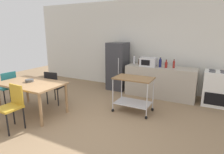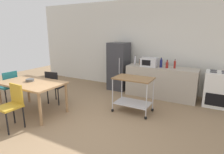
{
  "view_description": "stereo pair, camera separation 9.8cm",
  "coord_description": "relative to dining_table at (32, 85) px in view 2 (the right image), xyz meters",
  "views": [
    {
      "loc": [
        2.13,
        -2.81,
        1.92
      ],
      "look_at": [
        0.02,
        1.2,
        0.8
      ],
      "focal_mm": 30.13,
      "sensor_mm": 36.0,
      "label": 1
    },
    {
      "loc": [
        2.21,
        -2.76,
        1.92
      ],
      "look_at": [
        0.02,
        1.2,
        0.8
      ],
      "focal_mm": 30.13,
      "sensor_mm": 36.0,
      "label": 2
    }
  ],
  "objects": [
    {
      "name": "fruit_bowl",
      "position": [
        -0.1,
        0.03,
        0.11
      ],
      "size": [
        0.19,
        0.19,
        0.06
      ],
      "primitive_type": "cylinder",
      "color": "#4C4C4C",
      "rests_on": "dining_table"
    },
    {
      "name": "chair_mustard",
      "position": [
        0.28,
        -0.71,
        -0.15
      ],
      "size": [
        0.42,
        0.42,
        0.89
      ],
      "rotation": [
        0.0,
        0.0,
        -0.04
      ],
      "color": "gold",
      "rests_on": "ground_plane"
    },
    {
      "name": "kitchen_counter",
      "position": [
        2.38,
        2.57,
        -0.22
      ],
      "size": [
        2.0,
        0.64,
        0.9
      ],
      "primitive_type": "cube",
      "color": "#A89E8E",
      "rests_on": "ground_plane"
    },
    {
      "name": "dining_table",
      "position": [
        0.0,
        0.0,
        0.0
      ],
      "size": [
        1.5,
        0.9,
        0.75
      ],
      "color": "#A37A51",
      "rests_on": "ground_plane"
    },
    {
      "name": "refrigerator",
      "position": [
        0.93,
        2.67,
        0.1
      ],
      "size": [
        0.6,
        0.63,
        1.55
      ],
      "color": "#333338",
      "rests_on": "ground_plane"
    },
    {
      "name": "chair_black",
      "position": [
        0.04,
        0.67,
        -0.15
      ],
      "size": [
        0.45,
        0.45,
        0.89
      ],
      "rotation": [
        0.0,
        0.0,
        3.29
      ],
      "color": "black",
      "rests_on": "ground_plane"
    },
    {
      "name": "bottle_hot_sauce",
      "position": [
        1.51,
        2.66,
        0.35
      ],
      "size": [
        0.07,
        0.07,
        0.28
      ],
      "color": "silver",
      "rests_on": "kitchen_counter"
    },
    {
      "name": "microwave",
      "position": [
        2.03,
        2.48,
        0.36
      ],
      "size": [
        0.46,
        0.35,
        0.26
      ],
      "color": "silver",
      "rests_on": "kitchen_counter"
    },
    {
      "name": "chair_teal",
      "position": [
        -1.01,
        0.06,
        -0.15
      ],
      "size": [
        0.43,
        0.43,
        0.89
      ],
      "rotation": [
        0.0,
        0.0,
        -1.64
      ],
      "color": "#1E666B",
      "rests_on": "ground_plane"
    },
    {
      "name": "bottle_sesame_oil",
      "position": [
        1.69,
        2.66,
        0.32
      ],
      "size": [
        0.08,
        0.08,
        0.23
      ],
      "color": "#4C2D19",
      "rests_on": "kitchen_counter"
    },
    {
      "name": "bottle_soda",
      "position": [
        2.73,
        2.55,
        0.33
      ],
      "size": [
        0.06,
        0.06,
        0.25
      ],
      "color": "maroon",
      "rests_on": "kitchen_counter"
    },
    {
      "name": "stove_oven",
      "position": [
        3.83,
        2.59,
        -0.22
      ],
      "size": [
        0.6,
        0.61,
        0.92
      ],
      "color": "white",
      "rests_on": "ground_plane"
    },
    {
      "name": "bottle_vinegar",
      "position": [
        2.53,
        2.5,
        0.32
      ],
      "size": [
        0.08,
        0.08,
        0.23
      ],
      "color": "maroon",
      "rests_on": "kitchen_counter"
    },
    {
      "name": "back_wall",
      "position": [
        1.48,
        3.17,
        0.78
      ],
      "size": [
        8.4,
        0.12,
        2.9
      ],
      "primitive_type": "cube",
      "color": "silver",
      "rests_on": "ground_plane"
    },
    {
      "name": "ground_plane",
      "position": [
        1.48,
        -0.03,
        -0.67
      ],
      "size": [
        12.0,
        12.0,
        0.0
      ],
      "primitive_type": "plane",
      "color": "#8C7051"
    },
    {
      "name": "bottle_soy_sauce",
      "position": [
        2.36,
        2.5,
        0.35
      ],
      "size": [
        0.08,
        0.08,
        0.28
      ],
      "color": "navy",
      "rests_on": "kitchen_counter"
    },
    {
      "name": "kitchen_cart",
      "position": [
        2.07,
        1.18,
        -0.1
      ],
      "size": [
        0.91,
        0.57,
        0.85
      ],
      "color": "brown",
      "rests_on": "ground_plane"
    }
  ]
}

